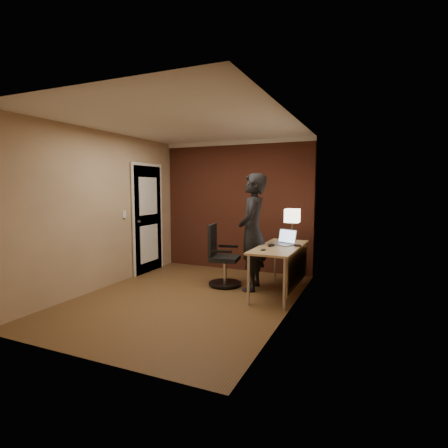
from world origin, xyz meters
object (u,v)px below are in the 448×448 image
at_px(laptop, 285,240).
at_px(desk, 284,255).
at_px(desk_lamp, 292,216).
at_px(person, 252,232).
at_px(office_chair, 221,259).
at_px(mouse, 271,245).
at_px(wallet, 298,245).
at_px(phone, 263,250).

bearing_deg(laptop, desk, -77.93).
relative_size(desk_lamp, laptop, 1.31).
bearing_deg(desk, laptop, 102.07).
height_order(laptop, person, person).
relative_size(desk_lamp, office_chair, 0.54).
bearing_deg(laptop, mouse, -116.37).
xyz_separation_m(wallet, office_chair, (-1.23, -0.07, -0.30)).
xyz_separation_m(desk_lamp, office_chair, (-1.05, -0.49, -0.71)).
bearing_deg(desk_lamp, mouse, -105.81).
relative_size(phone, wallet, 1.05).
relative_size(wallet, office_chair, 0.11).
bearing_deg(laptop, desk_lamp, 84.15).
height_order(laptop, wallet, laptop).
bearing_deg(person, wallet, 84.82).
distance_m(desk_lamp, mouse, 0.76).
bearing_deg(wallet, phone, -124.76).
bearing_deg(desk_lamp, laptop, -95.85).
relative_size(desk, person, 0.82).
bearing_deg(laptop, office_chair, -171.25).
distance_m(laptop, wallet, 0.24).
bearing_deg(person, desk, 74.91).
bearing_deg(laptop, person, -163.24).
height_order(desk_lamp, office_chair, desk_lamp).
bearing_deg(wallet, desk, -149.12).
xyz_separation_m(desk, mouse, (-0.18, -0.09, 0.14)).
height_order(mouse, person, person).
distance_m(phone, office_chair, 1.02).
relative_size(laptop, wallet, 3.70).
xyz_separation_m(desk_lamp, mouse, (-0.18, -0.62, -0.40)).
distance_m(desk, laptop, 0.27).
height_order(desk, office_chair, office_chair).
bearing_deg(desk, mouse, -153.05).
relative_size(desk, phone, 13.04).
relative_size(laptop, person, 0.22).
bearing_deg(wallet, desk_lamp, 113.55).
bearing_deg(phone, desk, 57.47).
height_order(desk_lamp, laptop, desk_lamp).
bearing_deg(office_chair, laptop, 8.75).
height_order(wallet, person, person).
bearing_deg(phone, wallet, 47.17).
xyz_separation_m(phone, person, (-0.33, 0.48, 0.18)).
relative_size(desk_lamp, wallet, 4.86).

